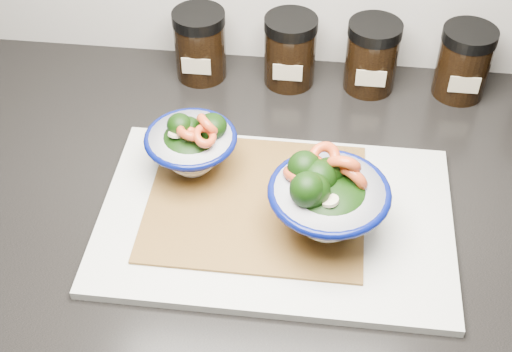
# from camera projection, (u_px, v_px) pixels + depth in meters

# --- Properties ---
(countertop) EXTENTS (3.50, 0.60, 0.04)m
(countertop) POSITION_uv_depth(u_px,v_px,m) (388.00, 205.00, 0.97)
(countertop) COLOR black
(countertop) RESTS_ON cabinet
(cutting_board) EXTENTS (0.45, 0.30, 0.01)m
(cutting_board) POSITION_uv_depth(u_px,v_px,m) (276.00, 218.00, 0.92)
(cutting_board) COLOR beige
(cutting_board) RESTS_ON countertop
(bamboo_mat) EXTENTS (0.28, 0.24, 0.00)m
(bamboo_mat) POSITION_uv_depth(u_px,v_px,m) (256.00, 201.00, 0.93)
(bamboo_mat) COLOR olive
(bamboo_mat) RESTS_ON cutting_board
(bowl_left) EXTENTS (0.12, 0.12, 0.10)m
(bowl_left) POSITION_uv_depth(u_px,v_px,m) (192.00, 145.00, 0.94)
(bowl_left) COLOR white
(bowl_left) RESTS_ON bamboo_mat
(bowl_right) EXTENTS (0.15, 0.15, 0.12)m
(bowl_right) POSITION_uv_depth(u_px,v_px,m) (326.00, 199.00, 0.86)
(bowl_right) COLOR white
(bowl_right) RESTS_ON bamboo_mat
(spice_jar_a) EXTENTS (0.08, 0.08, 0.11)m
(spice_jar_a) POSITION_uv_depth(u_px,v_px,m) (200.00, 44.00, 1.11)
(spice_jar_a) COLOR black
(spice_jar_a) RESTS_ON countertop
(spice_jar_b) EXTENTS (0.08, 0.08, 0.11)m
(spice_jar_b) POSITION_uv_depth(u_px,v_px,m) (290.00, 50.00, 1.10)
(spice_jar_b) COLOR black
(spice_jar_b) RESTS_ON countertop
(spice_jar_c) EXTENTS (0.08, 0.08, 0.11)m
(spice_jar_c) POSITION_uv_depth(u_px,v_px,m) (372.00, 56.00, 1.09)
(spice_jar_c) COLOR black
(spice_jar_c) RESTS_ON countertop
(spice_jar_d) EXTENTS (0.08, 0.08, 0.11)m
(spice_jar_d) POSITION_uv_depth(u_px,v_px,m) (464.00, 62.00, 1.08)
(spice_jar_d) COLOR black
(spice_jar_d) RESTS_ON countertop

